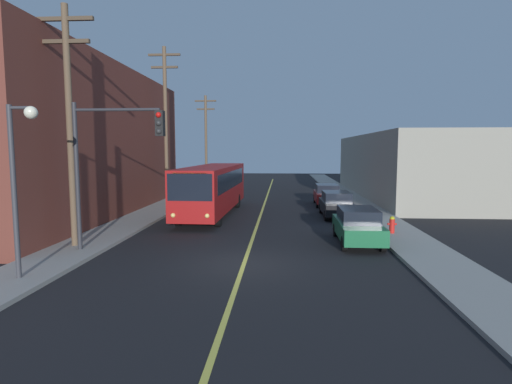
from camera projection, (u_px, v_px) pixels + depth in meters
ground_plane at (244, 264)px, 15.29m from camera, size 120.00×120.00×0.00m
sidewalk_left at (144, 217)px, 25.68m from camera, size 2.50×90.00×0.15m
sidewalk_right at (379, 219)px, 24.74m from camera, size 2.50×90.00×0.15m
lane_stripe_center at (263, 208)px, 30.18m from camera, size 0.16×60.00×0.01m
building_left_brick at (53, 142)px, 26.66m from camera, size 10.00×23.18×9.56m
building_right_warehouse at (426, 166)px, 37.36m from camera, size 12.00×24.93×5.61m
city_bus at (213, 187)px, 26.86m from camera, size 2.90×12.21×3.20m
parked_car_green at (358, 225)px, 18.62m from camera, size 1.86×4.42×1.62m
parked_car_black at (336, 204)px, 26.00m from camera, size 1.86×4.42×1.62m
parked_car_red at (327, 194)px, 31.56m from camera, size 1.87×4.42×1.62m
utility_pole_near at (69, 116)px, 17.18m from camera, size 2.40×0.28×10.05m
utility_pole_mid at (166, 119)px, 30.75m from camera, size 2.40×0.28×11.71m
utility_pole_far at (206, 137)px, 46.17m from camera, size 2.40×0.28×10.16m
traffic_signal_left_corner at (113, 149)px, 16.48m from camera, size 3.75×0.48×6.00m
street_lamp_left at (19, 166)px, 12.85m from camera, size 0.98×0.40×5.50m
fire_hydrant at (392, 224)px, 20.28m from camera, size 0.44×0.26×0.84m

